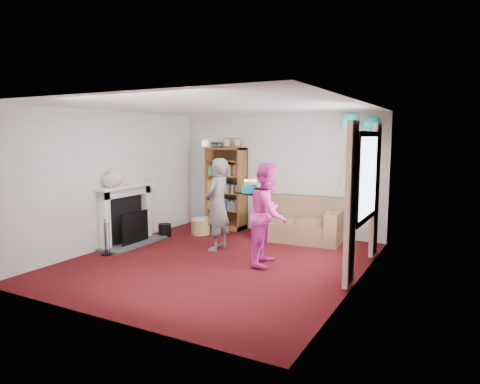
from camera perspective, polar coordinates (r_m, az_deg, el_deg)
The scene contains 16 objects.
ground at distance 7.12m, azimuth -3.02°, elevation -9.23°, with size 5.00×5.00×0.00m, color black.
wall_back at distance 9.09m, azimuth 5.17°, elevation 2.44°, with size 4.50×0.02×2.50m, color silver.
wall_left at distance 8.26m, azimuth -16.61°, elevation 1.65°, with size 0.02×5.00×2.50m, color silver.
wall_right at distance 6.01m, azimuth 15.63°, elevation -0.41°, with size 0.02×5.00×2.50m, color silver.
ceiling at distance 6.83m, azimuth -3.17°, elevation 11.32°, with size 4.50×5.00×0.01m, color white.
fireplace at distance 8.38m, azimuth -14.66°, elevation -3.30°, with size 0.55×1.80×1.12m.
window_bay at distance 6.61m, azimuth 16.30°, elevation -0.15°, with size 0.14×2.02×2.20m.
wall_sconce at distance 9.75m, azimuth -4.69°, elevation 6.50°, with size 0.16×0.23×0.16m.
bookcase at distance 9.45m, azimuth -1.77°, elevation 0.42°, with size 0.85×0.42×2.00m.
sofa at distance 8.56m, azimuth 8.18°, elevation -4.20°, with size 1.60×0.85×0.85m.
wicker_basket at distance 9.01m, azimuth -5.29°, elevation -4.60°, with size 0.40×0.40×0.36m.
person_striped at distance 7.67m, azimuth -3.03°, elevation -1.66°, with size 0.60×0.40×1.65m, color black.
person_magenta at distance 6.81m, azimuth 3.85°, elevation -2.92°, with size 0.80×0.62×1.64m, color #D22A9A.
birthday_cake at distance 6.90m, azimuth 1.39°, elevation 0.34°, with size 0.35×0.35×0.22m.
balloons at distance 7.87m, azimuth 15.60°, elevation 8.48°, with size 0.83×0.72×1.80m.
mantel_vase at distance 8.05m, azimuth -16.67°, elevation 1.93°, with size 0.36×0.36×0.37m, color beige.
Camera 1 is at (3.55, -5.82, 2.05)m, focal length 32.00 mm.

